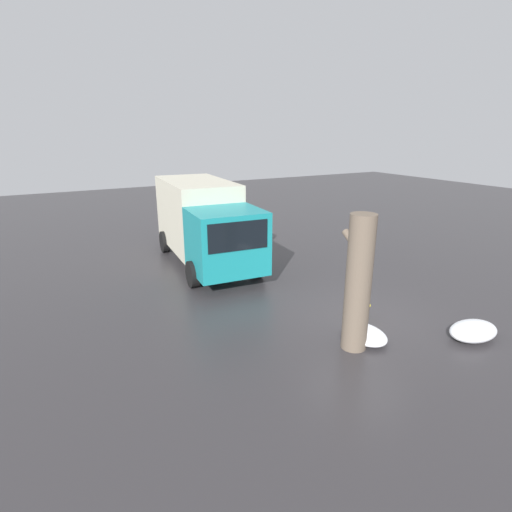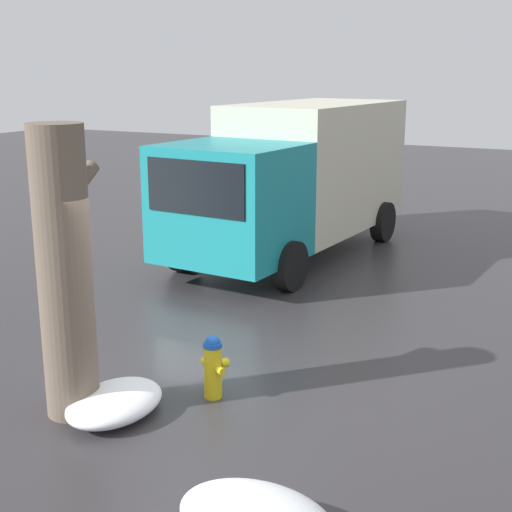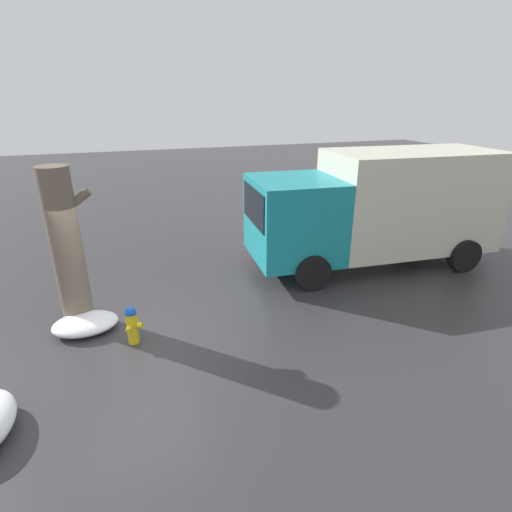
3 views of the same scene
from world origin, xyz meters
name	(u,v)px [view 2 (image 2 of 3)]	position (x,y,z in m)	size (l,w,h in m)	color
ground_plane	(213,397)	(0.00, 0.00, 0.00)	(60.00, 60.00, 0.00)	#333033
fire_hydrant	(213,366)	(0.00, 0.00, 0.41)	(0.34, 0.41, 0.79)	yellow
tree_trunk	(65,273)	(-1.04, 1.24, 1.66)	(0.92, 0.60, 3.28)	#6B5B4C
delivery_truck	(296,175)	(6.77, 1.93, 1.68)	(6.92, 3.03, 3.13)	teal
snow_pile_by_hydrant	(115,402)	(-0.90, 0.77, 0.16)	(1.28, 0.95, 0.31)	white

